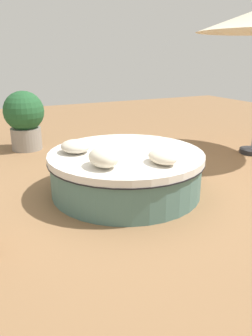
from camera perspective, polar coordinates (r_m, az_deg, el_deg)
ground_plane at (r=4.31m, az=-0.00°, el=-4.03°), size 16.00×16.00×0.00m
round_bed at (r=4.21m, az=-0.00°, el=-0.59°), size 1.99×1.99×0.53m
throw_pillow_0 at (r=4.14m, az=-8.85°, el=3.79°), size 0.40×0.37×0.16m
throw_pillow_1 at (r=3.56m, az=-3.95°, el=1.88°), size 0.42×0.32×0.22m
throw_pillow_2 at (r=3.69m, az=6.43°, el=1.93°), size 0.41×0.29×0.15m
planter at (r=6.35m, az=-17.41°, el=8.39°), size 0.74×0.74×1.09m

